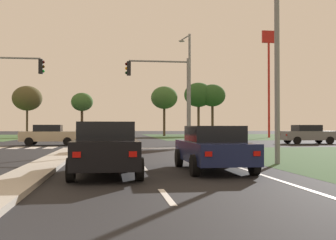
# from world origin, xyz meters

# --- Properties ---
(ground_plane) EXTENTS (200.00, 200.00, 0.00)m
(ground_plane) POSITION_xyz_m (0.00, 30.00, 0.00)
(ground_plane) COLOR black
(grass_verge_far_right) EXTENTS (35.00, 35.00, 0.01)m
(grass_verge_far_right) POSITION_xyz_m (25.50, 54.50, 0.00)
(grass_verge_far_right) COLOR #2D4C28
(grass_verge_far_right) RESTS_ON ground
(median_island_near) EXTENTS (1.20, 22.00, 0.14)m
(median_island_near) POSITION_xyz_m (0.00, 11.00, 0.07)
(median_island_near) COLOR #ADA89E
(median_island_near) RESTS_ON ground
(median_island_far) EXTENTS (1.20, 36.00, 0.14)m
(median_island_far) POSITION_xyz_m (0.00, 55.00, 0.07)
(median_island_far) COLOR gray
(median_island_far) RESTS_ON ground
(lane_dash_near) EXTENTS (0.14, 2.00, 0.01)m
(lane_dash_near) POSITION_xyz_m (3.50, 4.13, 0.01)
(lane_dash_near) COLOR silver
(lane_dash_near) RESTS_ON ground
(lane_dash_second) EXTENTS (0.14, 2.00, 0.01)m
(lane_dash_second) POSITION_xyz_m (3.50, 10.13, 0.01)
(lane_dash_second) COLOR silver
(lane_dash_second) RESTS_ON ground
(lane_dash_third) EXTENTS (0.14, 2.00, 0.01)m
(lane_dash_third) POSITION_xyz_m (3.50, 16.13, 0.01)
(lane_dash_third) COLOR silver
(lane_dash_third) RESTS_ON ground
(lane_dash_fourth) EXTENTS (0.14, 2.00, 0.01)m
(lane_dash_fourth) POSITION_xyz_m (3.50, 22.13, 0.01)
(lane_dash_fourth) COLOR silver
(lane_dash_fourth) RESTS_ON ground
(edge_line_right) EXTENTS (0.14, 24.00, 0.01)m
(edge_line_right) POSITION_xyz_m (6.85, 12.00, 0.01)
(edge_line_right) COLOR silver
(edge_line_right) RESTS_ON ground
(stop_bar_near) EXTENTS (6.40, 0.50, 0.01)m
(stop_bar_near) POSITION_xyz_m (3.80, 23.00, 0.01)
(stop_bar_near) COLOR silver
(stop_bar_near) RESTS_ON ground
(crosswalk_bar_third) EXTENTS (0.70, 2.80, 0.01)m
(crosswalk_bar_third) POSITION_xyz_m (-4.10, 24.80, 0.01)
(crosswalk_bar_third) COLOR silver
(crosswalk_bar_third) RESTS_ON ground
(crosswalk_bar_fourth) EXTENTS (0.70, 2.80, 0.01)m
(crosswalk_bar_fourth) POSITION_xyz_m (-2.95, 24.80, 0.01)
(crosswalk_bar_fourth) COLOR silver
(crosswalk_bar_fourth) RESTS_ON ground
(crosswalk_bar_fifth) EXTENTS (0.70, 2.80, 0.01)m
(crosswalk_bar_fifth) POSITION_xyz_m (-1.80, 24.80, 0.01)
(crosswalk_bar_fifth) COLOR silver
(crosswalk_bar_fifth) RESTS_ON ground
(car_navy_near) EXTENTS (2.04, 4.49, 1.48)m
(car_navy_near) POSITION_xyz_m (5.70, 8.86, 0.76)
(car_navy_near) COLOR #161E47
(car_navy_near) RESTS_ON ground
(car_black_second) EXTENTS (2.02, 4.47, 1.60)m
(car_black_second) POSITION_xyz_m (2.21, 8.07, 0.81)
(car_black_second) COLOR black
(car_black_second) RESTS_ON ground
(car_beige_third) EXTENTS (4.48, 2.09, 1.60)m
(car_beige_third) POSITION_xyz_m (-2.43, 28.76, 0.82)
(car_beige_third) COLOR #BCAD8E
(car_beige_third) RESTS_ON ground
(car_silver_fourth) EXTENTS (1.96, 4.18, 1.50)m
(car_silver_fourth) POSITION_xyz_m (-2.23, 62.07, 0.77)
(car_silver_fourth) COLOR #B7B7BC
(car_silver_fourth) RESTS_ON ground
(car_grey_fifth) EXTENTS (4.53, 2.07, 1.60)m
(car_grey_fifth) POSITION_xyz_m (18.89, 28.40, 0.82)
(car_grey_fifth) COLOR slate
(car_grey_fifth) RESTS_ON ground
(car_red_sixth) EXTENTS (1.96, 4.61, 1.50)m
(car_red_sixth) POSITION_xyz_m (2.43, 18.81, 0.77)
(car_red_sixth) COLOR #A31919
(car_red_sixth) RESTS_ON ground
(traffic_signal_near_right) EXTENTS (4.42, 0.32, 6.17)m
(traffic_signal_near_right) POSITION_xyz_m (6.10, 23.40, 4.20)
(traffic_signal_near_right) COLOR gray
(traffic_signal_near_right) RESTS_ON ground
(street_lamp_near) EXTENTS (2.20, 0.90, 9.50)m
(street_lamp_near) POSITION_xyz_m (8.61, 10.84, 5.29)
(street_lamp_near) COLOR gray
(street_lamp_near) RESTS_ON ground
(street_lamp_second) EXTENTS (0.71, 2.16, 9.16)m
(street_lamp_second) POSITION_xyz_m (8.75, 29.12, 5.12)
(street_lamp_second) COLOR gray
(street_lamp_second) RESTS_ON ground
(pedestrian_at_median) EXTENTS (0.34, 0.34, 1.68)m
(pedestrian_at_median) POSITION_xyz_m (-0.27, 39.76, 1.15)
(pedestrian_at_median) COLOR #335184
(pedestrian_at_median) RESTS_ON median_island_far
(fastfood_pole_sign) EXTENTS (1.80, 0.40, 14.13)m
(fastfood_pole_sign) POSITION_xyz_m (22.95, 47.20, 10.09)
(fastfood_pole_sign) COLOR red
(fastfood_pole_sign) RESTS_ON ground
(treeline_second) EXTENTS (4.41, 4.41, 7.60)m
(treeline_second) POSITION_xyz_m (-10.21, 59.54, 5.71)
(treeline_second) COLOR #423323
(treeline_second) RESTS_ON ground
(treeline_third) EXTENTS (3.32, 3.32, 6.66)m
(treeline_third) POSITION_xyz_m (-2.11, 59.67, 5.18)
(treeline_third) COLOR #423323
(treeline_third) RESTS_ON ground
(treeline_fourth) EXTENTS (4.11, 4.11, 7.69)m
(treeline_fourth) POSITION_xyz_m (10.48, 58.41, 5.90)
(treeline_fourth) COLOR #423323
(treeline_fourth) RESTS_ON ground
(treeline_fifth) EXTENTS (4.35, 4.35, 8.50)m
(treeline_fifth) POSITION_xyz_m (19.06, 62.10, 6.60)
(treeline_fifth) COLOR #423323
(treeline_fifth) RESTS_ON ground
(treeline_sixth) EXTENTS (4.81, 4.81, 8.83)m
(treeline_sixth) POSITION_xyz_m (16.84, 62.78, 6.75)
(treeline_sixth) COLOR #423323
(treeline_sixth) RESTS_ON ground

